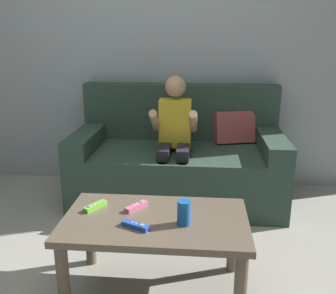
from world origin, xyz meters
TOP-DOWN VIEW (x-y plane):
  - wall_back at (0.00, 1.86)m, footprint 4.30×0.05m
  - couch at (0.25, 1.47)m, footprint 1.63×0.80m
  - person_seated_on_couch at (0.23, 1.29)m, footprint 0.34×0.41m
  - coffee_table at (0.21, 0.27)m, footprint 0.92×0.54m
  - game_remote_pink_near_edge at (0.10, 0.37)m, footprint 0.11×0.13m
  - game_remote_lime_center at (-0.12, 0.35)m, footprint 0.10×0.14m
  - game_remote_blue_far_corner at (0.13, 0.16)m, footprint 0.14×0.09m
  - soda_can at (0.35, 0.22)m, footprint 0.07×0.07m

SIDE VIEW (x-z plane):
  - couch at x=0.25m, z-range -0.14..0.76m
  - coffee_table at x=0.21m, z-range 0.14..0.57m
  - game_remote_pink_near_edge at x=0.10m, z-range 0.42..0.45m
  - game_remote_lime_center at x=-0.12m, z-range 0.42..0.45m
  - game_remote_blue_far_corner at x=0.13m, z-range 0.42..0.45m
  - soda_can at x=0.35m, z-range 0.43..0.55m
  - person_seated_on_couch at x=0.23m, z-range 0.07..1.08m
  - wall_back at x=0.00m, z-range 0.00..2.50m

